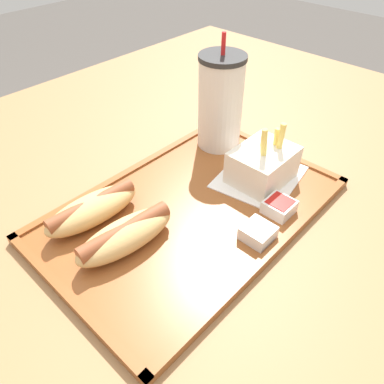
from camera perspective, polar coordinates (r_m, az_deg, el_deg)
name	(u,v)px	position (r m, az deg, el deg)	size (l,w,h in m)	color
dining_table	(185,333)	(0.86, -1.15, -20.64)	(1.46, 1.15, 0.71)	olive
food_tray	(192,209)	(0.57, 0.00, -2.66)	(0.44, 0.29, 0.01)	brown
paper_napkin	(259,177)	(0.63, 10.23, 2.30)	(0.16, 0.14, 0.00)	white
soda_cup	(220,102)	(0.67, 4.35, 13.47)	(0.08, 0.08, 0.20)	silver
hot_dog_far	(92,209)	(0.55, -14.95, -2.50)	(0.15, 0.06, 0.04)	tan
hot_dog_near	(124,234)	(0.51, -10.36, -6.24)	(0.15, 0.07, 0.04)	tan
fries_carton	(263,164)	(0.61, 10.74, 4.15)	(0.10, 0.08, 0.10)	silver
sauce_cup_mayo	(258,232)	(0.52, 10.03, -6.09)	(0.04, 0.04, 0.02)	silver
sauce_cup_ketchup	(279,206)	(0.56, 13.15, -2.15)	(0.04, 0.04, 0.02)	silver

